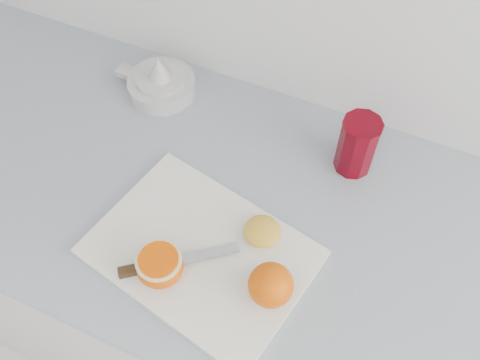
# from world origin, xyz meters

# --- Properties ---
(counter) EXTENTS (2.47, 0.64, 0.89)m
(counter) POSITION_xyz_m (-0.16, 1.70, 0.45)
(counter) COLOR silver
(counter) RESTS_ON ground
(cutting_board) EXTENTS (0.42, 0.33, 0.01)m
(cutting_board) POSITION_xyz_m (-0.15, 1.58, 0.90)
(cutting_board) COLOR white
(cutting_board) RESTS_ON counter
(whole_orange) EXTENTS (0.07, 0.07, 0.07)m
(whole_orange) POSITION_xyz_m (-0.00, 1.55, 0.94)
(whole_orange) COLOR orange
(whole_orange) RESTS_ON cutting_board
(half_orange) EXTENTS (0.08, 0.08, 0.05)m
(half_orange) POSITION_xyz_m (-0.19, 1.52, 0.93)
(half_orange) COLOR orange
(half_orange) RESTS_ON cutting_board
(squeezed_shell) EXTENTS (0.07, 0.07, 0.03)m
(squeezed_shell) POSITION_xyz_m (-0.06, 1.65, 0.92)
(squeezed_shell) COLOR gold
(squeezed_shell) RESTS_ON cutting_board
(paring_knife) EXTENTS (0.18, 0.14, 0.01)m
(paring_knife) POSITION_xyz_m (-0.20, 1.52, 0.91)
(paring_knife) COLOR #422D19
(paring_knife) RESTS_ON cutting_board
(citrus_juicer) EXTENTS (0.18, 0.15, 0.10)m
(citrus_juicer) POSITION_xyz_m (-0.40, 1.90, 0.92)
(citrus_juicer) COLOR silver
(citrus_juicer) RESTS_ON counter
(red_tumbler) EXTENTS (0.08, 0.08, 0.12)m
(red_tumbler) POSITION_xyz_m (0.04, 1.88, 0.95)
(red_tumbler) COLOR #62000C
(red_tumbler) RESTS_ON counter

